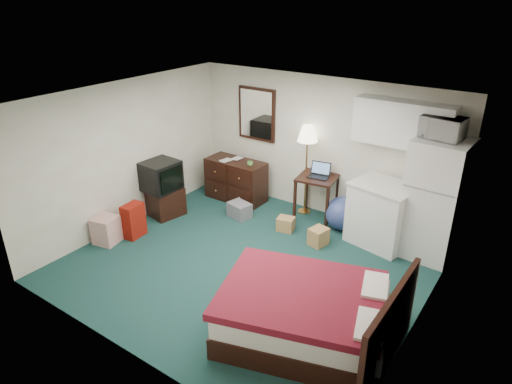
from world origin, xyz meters
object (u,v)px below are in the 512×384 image
Objects in this scene: floor_lamp at (306,170)px; desk at (316,198)px; kitchen_counter at (381,215)px; dresser at (236,180)px; tv_stand at (165,201)px; fridge at (434,199)px; suitcase at (134,220)px; bed at (304,314)px.

desk is (0.30, -0.12, -0.42)m from floor_lamp.
kitchen_counter is (1.55, -0.29, -0.33)m from floor_lamp.
dresser is 2.94m from kitchen_counter.
floor_lamp is 2.63m from tv_stand.
fridge reaches higher than suitcase.
desk is 0.82× the size of kitchen_counter.
floor_lamp reaches higher than desk.
bed is 3.55m from suitcase.
desk is 1.27m from kitchen_counter.
suitcase is at bearing -103.08° from dresser.
floor_lamp is at bearing 178.65° from fridge.
tv_stand is 0.97× the size of suitcase.
fridge is at bearing 59.06° from bed.
desk reaches higher than tv_stand.
dresser is 0.63× the size of fridge.
tv_stand is 0.89m from suitcase.
dresser reaches higher than tv_stand.
bed is at bearing -8.35° from tv_stand.
suitcase is (-2.20, -2.30, -0.12)m from desk.
fridge is (2.29, -0.17, 0.11)m from floor_lamp.
floor_lamp is 2.84× the size of suitcase.
floor_lamp is 0.89× the size of fridge.
dresser reaches higher than suitcase.
desk is at bearing -178.54° from fridge.
bed is at bearing -12.99° from suitcase.
suitcase is at bearing -137.06° from kitchen_counter.
dresser is at bearing -169.26° from kitchen_counter.
tv_stand is at bearing -143.04° from floor_lamp.
bed is 3.24× the size of suitcase.
dresser is 1.69m from desk.
dresser is at bearing 176.16° from desk.
bed is (1.31, -2.77, -0.11)m from desk.
floor_lamp is at bearing 48.88° from tv_stand.
kitchen_counter reaches higher than dresser.
bed is (1.61, -2.89, -0.53)m from floor_lamp.
tv_stand is (-3.66, 1.35, -0.04)m from bed.
floor_lamp reaches higher than dresser.
fridge is 2.88m from bed.
dresser is 2.22m from suitcase.
dresser is 1.42× the size of desk.
desk is 0.43× the size of bed.
desk is at bearing 43.14° from tv_stand.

